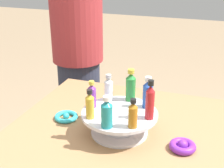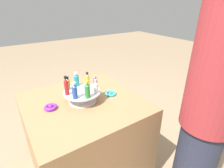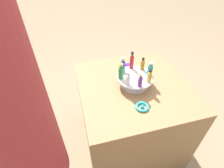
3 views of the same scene
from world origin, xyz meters
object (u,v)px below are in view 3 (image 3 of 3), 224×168
(bottle_teal, at_px, (150,69))
(bottle_blue, at_px, (123,65))
(bottle_clear, at_px, (128,79))
(bottle_green, at_px, (121,72))
(bottle_amber, at_px, (143,64))
(bottle_purple, at_px, (140,81))
(ribbon_bow_teal, at_px, (142,107))
(display_stand, at_px, (135,80))
(ribbon_bow_purple, at_px, (128,66))
(person_figure, at_px, (29,154))
(bottle_gold, at_px, (150,76))
(bottle_red, at_px, (132,61))

(bottle_teal, height_order, bottle_blue, bottle_blue)
(bottle_clear, bearing_deg, bottle_green, -161.77)
(bottle_amber, xyz_separation_m, bottle_purple, (0.18, -0.09, 0.00))
(bottle_clear, distance_m, ribbon_bow_teal, 0.21)
(display_stand, relative_size, bottle_blue, 2.29)
(bottle_purple, relative_size, ribbon_bow_purple, 1.13)
(bottle_teal, bearing_deg, bottle_blue, -116.77)
(display_stand, height_order, person_figure, person_figure)
(bottle_teal, xyz_separation_m, person_figure, (0.47, -0.79, 0.03))
(bottle_green, bearing_deg, bottle_blue, 153.23)
(bottle_gold, distance_m, person_figure, 0.85)
(bottle_green, height_order, bottle_gold, bottle_green)
(bottle_amber, bearing_deg, ribbon_bow_purple, -161.63)
(ribbon_bow_purple, relative_size, person_figure, 0.05)
(bottle_blue, bearing_deg, bottle_green, -26.77)
(ribbon_bow_purple, bearing_deg, ribbon_bow_teal, -7.31)
(bottle_blue, xyz_separation_m, bottle_purple, (0.19, 0.06, -0.01))
(bottle_purple, bearing_deg, bottle_blue, -161.77)
(bottle_amber, bearing_deg, person_figure, -53.96)
(bottle_green, relative_size, bottle_clear, 1.21)
(bottle_amber, xyz_separation_m, bottle_clear, (0.14, -0.17, 0.00))
(bottle_red, height_order, bottle_purple, bottle_red)
(bottle_clear, relative_size, ribbon_bow_purple, 1.16)
(bottle_red, bearing_deg, ribbon_bow_purple, 170.03)
(display_stand, height_order, bottle_clear, bottle_clear)
(bottle_teal, xyz_separation_m, bottle_amber, (-0.08, -0.03, -0.00))
(bottle_teal, xyz_separation_m, ribbon_bow_purple, (-0.24, -0.08, -0.12))
(bottle_teal, height_order, bottle_gold, bottle_teal)
(bottle_teal, xyz_separation_m, bottle_clear, (0.06, -0.19, -0.00))
(bottle_clear, height_order, person_figure, person_figure)
(bottle_red, xyz_separation_m, ribbon_bow_teal, (0.34, -0.04, -0.14))
(display_stand, relative_size, ribbon_bow_teal, 2.96)
(bottle_purple, bearing_deg, ribbon_bow_purple, 173.66)
(ribbon_bow_purple, bearing_deg, bottle_blue, -34.20)
(display_stand, xyz_separation_m, bottle_green, (-0.01, -0.11, 0.09))
(bottle_blue, relative_size, bottle_clear, 1.15)
(bottle_amber, height_order, ribbon_bow_teal, bottle_amber)
(person_figure, bearing_deg, bottle_teal, -4.37)
(bottle_amber, height_order, bottle_red, bottle_red)
(bottle_teal, height_order, bottle_red, bottle_red)
(ribbon_bow_purple, bearing_deg, bottle_purple, -6.34)
(display_stand, distance_m, bottle_clear, 0.14)
(bottle_teal, bearing_deg, bottle_purple, -49.27)
(ribbon_bow_teal, bearing_deg, bottle_teal, 148.16)
(bottle_clear, bearing_deg, display_stand, 130.73)
(bottle_gold, bearing_deg, bottle_red, -161.77)
(person_figure, bearing_deg, bottle_purple, -6.31)
(display_stand, xyz_separation_m, bottle_red, (-0.11, 0.01, 0.10))
(bottle_blue, height_order, ribbon_bow_teal, bottle_blue)
(bottle_blue, height_order, person_figure, person_figure)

